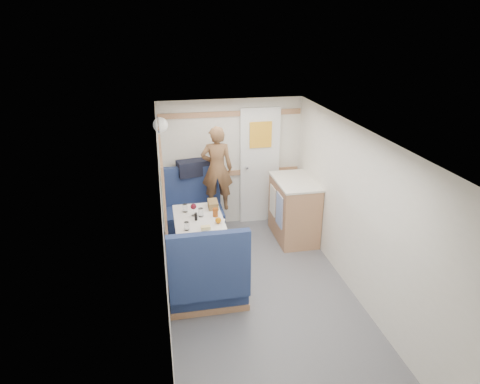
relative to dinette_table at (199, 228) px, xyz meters
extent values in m
plane|color=#515156|center=(0.65, -1.00, -0.57)|extent=(4.50, 4.50, 0.00)
plane|color=silver|center=(0.65, -1.00, 1.43)|extent=(4.50, 4.50, 0.00)
cube|color=silver|center=(0.65, 1.25, 0.43)|extent=(2.20, 0.02, 2.00)
cube|color=silver|center=(-0.45, -1.00, 0.43)|extent=(0.02, 4.50, 2.00)
cube|color=silver|center=(1.75, -1.00, 0.43)|extent=(0.02, 4.50, 2.00)
cube|color=#8B5D3E|center=(0.65, 1.23, 0.28)|extent=(2.15, 0.02, 0.08)
cube|color=#8B5D3E|center=(0.65, 1.23, 1.21)|extent=(2.15, 0.02, 0.08)
cube|color=gray|center=(-0.43, 0.00, 0.68)|extent=(0.04, 1.30, 0.72)
cube|color=white|center=(1.10, 1.22, 0.36)|extent=(0.62, 0.04, 1.86)
cube|color=#FCA42A|center=(1.10, 1.19, 0.88)|extent=(0.34, 0.03, 0.40)
cylinder|color=silver|center=(0.88, 1.17, 0.38)|extent=(0.04, 0.10, 0.04)
cube|color=white|center=(0.00, 0.00, 0.13)|extent=(0.62, 0.92, 0.04)
cylinder|color=silver|center=(0.00, 0.00, -0.22)|extent=(0.08, 0.08, 0.66)
cylinder|color=silver|center=(0.00, 0.00, -0.55)|extent=(0.36, 0.36, 0.03)
cube|color=#162648|center=(0.00, 0.80, -0.34)|extent=(0.88, 0.50, 0.45)
cube|color=#162648|center=(0.00, 1.08, 0.08)|extent=(0.88, 0.10, 0.80)
cube|color=#8B5D3E|center=(0.00, 0.80, -0.53)|extent=(0.90, 0.52, 0.08)
cube|color=#162648|center=(0.00, -0.80, -0.34)|extent=(0.88, 0.50, 0.45)
cube|color=#162648|center=(0.00, -1.08, 0.08)|extent=(0.88, 0.10, 0.80)
cube|color=#8B5D3E|center=(0.00, -0.80, -0.53)|extent=(0.90, 0.52, 0.08)
cube|color=#8B5D3E|center=(0.00, 1.12, 0.31)|extent=(0.90, 0.14, 0.04)
sphere|color=white|center=(-0.39, 0.85, 1.18)|extent=(0.20, 0.20, 0.20)
cube|color=#8B5D3E|center=(1.47, 0.55, -0.12)|extent=(0.54, 0.90, 0.90)
cube|color=silver|center=(1.47, 0.55, 0.34)|extent=(0.56, 0.92, 0.03)
cube|color=#5972B2|center=(1.19, 0.37, -0.02)|extent=(0.01, 0.30, 0.48)
cube|color=silver|center=(1.19, 0.73, -0.02)|extent=(0.01, 0.28, 0.44)
imported|color=brown|center=(0.37, 0.83, 0.51)|extent=(0.50, 0.36, 1.25)
cube|color=black|center=(0.05, 1.12, 0.45)|extent=(0.52, 0.32, 0.23)
cube|color=white|center=(0.16, -0.26, 0.16)|extent=(0.34, 0.39, 0.02)
sphere|color=#E34B0A|center=(0.22, -0.24, 0.21)|extent=(0.08, 0.08, 0.08)
cube|color=#D5C47B|center=(0.05, -0.38, 0.19)|extent=(0.11, 0.07, 0.04)
cylinder|color=white|center=(-0.05, 0.07, 0.16)|extent=(0.06, 0.06, 0.01)
cylinder|color=white|center=(-0.05, 0.07, 0.21)|extent=(0.01, 0.01, 0.10)
sphere|color=#4C0816|center=(-0.05, 0.07, 0.28)|extent=(0.08, 0.08, 0.08)
cylinder|color=white|center=(-0.17, -0.32, 0.21)|extent=(0.06, 0.06, 0.10)
cylinder|color=silver|center=(-0.15, 0.21, 0.21)|extent=(0.07, 0.07, 0.11)
cylinder|color=silver|center=(0.04, 0.03, 0.21)|extent=(0.07, 0.07, 0.11)
cylinder|color=brown|center=(0.22, -0.01, 0.21)|extent=(0.07, 0.07, 0.11)
cylinder|color=black|center=(-0.04, -0.07, 0.20)|extent=(0.04, 0.04, 0.10)
cube|color=olive|center=(0.22, 0.27, 0.20)|extent=(0.13, 0.23, 0.10)
camera|label=1|loc=(-0.44, -4.96, 2.53)|focal=32.00mm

